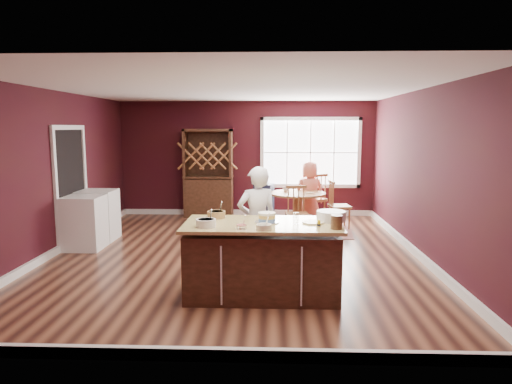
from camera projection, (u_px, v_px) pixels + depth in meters
room_shell at (235, 174)px, 7.37m from camera, size 7.00×7.00×7.00m
window at (310, 153)px, 10.73m from camera, size 2.36×0.10×1.66m
doorway at (72, 188)px, 8.12m from camera, size 0.08×1.26×2.13m
kitchen_island at (262, 261)px, 5.70m from camera, size 1.94×1.01×0.92m
dining_table at (298, 203)px, 9.47m from camera, size 1.16×1.16×0.75m
baker at (257, 222)px, 6.35m from camera, size 0.66×0.53×1.56m
layer_cake at (267, 218)px, 5.66m from camera, size 0.30×0.30×0.12m
bowl_blue at (206, 223)px, 5.42m from camera, size 0.24×0.24×0.09m
bowl_yellow at (216, 215)px, 5.94m from camera, size 0.24×0.24×0.09m
bowl_pink at (241, 227)px, 5.31m from camera, size 0.13×0.13×0.05m
bowl_olive at (264, 227)px, 5.25m from camera, size 0.18×0.18×0.07m
drinking_glass at (296, 218)px, 5.59m from camera, size 0.07×0.07×0.14m
dinner_plate at (313, 222)px, 5.63m from camera, size 0.27×0.27×0.02m
white_tub at (331, 216)px, 5.75m from camera, size 0.37×0.37×0.13m
stoneware_crock at (336, 222)px, 5.30m from camera, size 0.14×0.14×0.16m
toy_figurine at (319, 223)px, 5.44m from camera, size 0.05×0.05×0.08m
rug at (297, 228)px, 9.54m from camera, size 2.38×1.93×0.01m
chair_east at (340, 204)px, 9.48m from camera, size 0.46×0.48×1.01m
chair_south at (297, 212)px, 8.64m from camera, size 0.45×0.43×1.00m
chair_north at (314, 197)px, 10.15m from camera, size 0.62×0.62×1.10m
seated_woman at (309, 193)px, 9.92m from camera, size 0.75×0.59×1.36m
high_chair at (264, 203)px, 9.85m from camera, size 0.45×0.45×0.93m
toddler at (262, 187)px, 9.80m from camera, size 0.18×0.14×0.26m
table_plate at (310, 193)px, 9.36m from camera, size 0.19×0.19×0.01m
table_cup at (286, 189)px, 9.61m from camera, size 0.17×0.17×0.10m
hutch at (208, 173)px, 10.63m from camera, size 1.12×0.47×2.06m
washer at (84, 223)px, 7.87m from camera, size 0.63×0.61×0.92m
dryer at (98, 215)px, 8.50m from camera, size 0.64×0.62×0.93m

